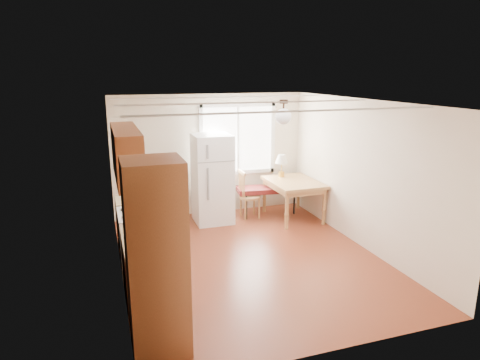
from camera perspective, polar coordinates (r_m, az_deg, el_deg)
name	(u,v)px	position (r m, az deg, el deg)	size (l,w,h in m)	color
room_shell	(251,184)	(6.59, 1.44, -0.49)	(4.60, 5.60, 2.62)	#5A2012
kitchen_run	(144,236)	(5.77, -12.74, -7.31)	(0.65, 3.40, 2.20)	brown
window_unit	(238,139)	(9.02, -0.28, 5.46)	(1.64, 0.05, 1.51)	white
pendant_light	(283,116)	(7.04, 5.80, 8.54)	(0.26, 0.26, 0.40)	black
refrigerator	(212,179)	(8.44, -3.71, 0.17)	(0.73, 0.76, 1.76)	white
bench	(268,190)	(8.96, 3.71, -1.33)	(1.33, 0.64, 0.59)	#591515
dining_table	(293,186)	(8.73, 7.14, -0.77)	(0.96, 1.27, 0.79)	#A1713E
chair	(246,191)	(8.69, 0.75, -1.54)	(0.43, 0.43, 0.99)	#A1713E
table_lamp	(282,161)	(8.95, 5.58, 2.57)	(0.27, 0.27, 0.47)	gold
coffee_maker	(148,239)	(5.14, -12.20, -7.72)	(0.19, 0.24, 0.36)	black
kettle	(141,225)	(5.76, -13.12, -5.80)	(0.11, 0.11, 0.22)	red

